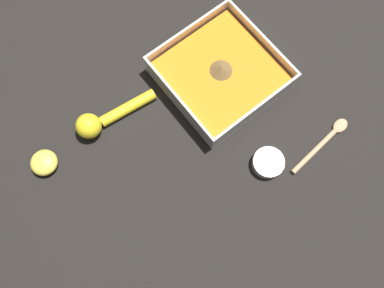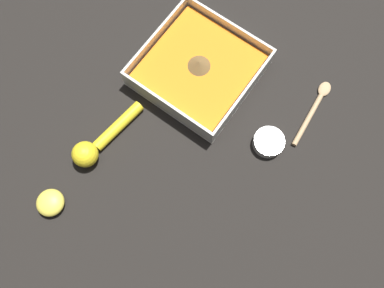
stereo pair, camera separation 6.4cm
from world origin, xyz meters
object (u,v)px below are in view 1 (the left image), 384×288
at_px(square_dish, 220,74).
at_px(lemon_half, 44,163).
at_px(spice_bowl, 268,163).
at_px(wooden_spoon, 323,142).
at_px(lemon_squeezer, 101,120).

height_order(square_dish, lemon_half, square_dish).
height_order(spice_bowl, wooden_spoon, spice_bowl).
bearing_deg(square_dish, spice_bowl, -12.82).
relative_size(square_dish, lemon_half, 4.26).
bearing_deg(square_dish, lemon_half, -99.75).
bearing_deg(lemon_half, wooden_spoon, 56.35).
relative_size(square_dish, wooden_spoon, 1.40).
distance_m(square_dish, wooden_spoon, 0.29).
distance_m(lemon_squeezer, lemon_half, 0.16).
height_order(lemon_half, wooden_spoon, lemon_half).
xyz_separation_m(spice_bowl, wooden_spoon, (0.04, 0.13, -0.01)).
distance_m(spice_bowl, lemon_squeezer, 0.39).
bearing_deg(lemon_squeezer, square_dish, 171.99).
xyz_separation_m(square_dish, wooden_spoon, (0.27, 0.08, -0.02)).
relative_size(lemon_half, wooden_spoon, 0.33).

